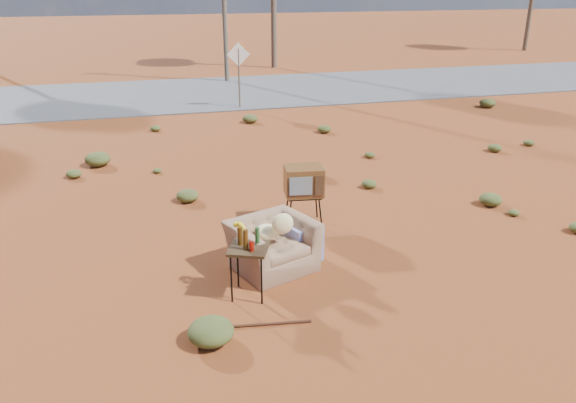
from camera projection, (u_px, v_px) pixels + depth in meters
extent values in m
plane|color=maroon|center=(296.00, 280.00, 8.28)|extent=(140.00, 140.00, 0.00)
cube|color=#565659|center=(187.00, 94.00, 21.71)|extent=(140.00, 7.00, 0.04)
imported|color=#89664B|center=(272.00, 237.00, 8.43)|extent=(1.37, 1.13, 1.03)
ellipsoid|color=#FBE699|center=(267.00, 232.00, 8.41)|extent=(0.37, 0.37, 0.22)
ellipsoid|color=#FBE699|center=(283.00, 224.00, 8.21)|extent=(0.33, 0.16, 0.33)
cube|color=navy|center=(297.00, 239.00, 8.89)|extent=(0.73, 0.89, 0.60)
cube|color=black|center=(304.00, 195.00, 10.01)|extent=(0.65, 0.53, 0.03)
cylinder|color=black|center=(290.00, 214.00, 9.89)|extent=(0.03, 0.03, 0.54)
cylinder|color=black|center=(320.00, 213.00, 9.95)|extent=(0.03, 0.03, 0.54)
cylinder|color=black|center=(287.00, 206.00, 10.28)|extent=(0.03, 0.03, 0.54)
cylinder|color=black|center=(316.00, 204.00, 10.34)|extent=(0.03, 0.03, 0.54)
cube|color=brown|center=(304.00, 181.00, 9.91)|extent=(0.73, 0.61, 0.52)
cube|color=slate|center=(301.00, 186.00, 9.65)|extent=(0.40, 0.08, 0.32)
cube|color=#472D19|center=(319.00, 185.00, 9.69)|extent=(0.15, 0.04, 0.37)
cube|color=#382714|center=(249.00, 248.00, 7.61)|extent=(0.68, 0.68, 0.04)
cylinder|color=black|center=(231.00, 278.00, 7.58)|extent=(0.02, 0.02, 0.73)
cylinder|color=black|center=(262.00, 280.00, 7.53)|extent=(0.02, 0.02, 0.73)
cylinder|color=black|center=(238.00, 264.00, 7.96)|extent=(0.02, 0.02, 0.73)
cylinder|color=black|center=(267.00, 266.00, 7.91)|extent=(0.02, 0.02, 0.73)
cylinder|color=#452A0B|center=(240.00, 236.00, 7.62)|extent=(0.07, 0.07, 0.27)
cylinder|color=#452A0B|center=(246.00, 240.00, 7.47)|extent=(0.07, 0.07, 0.29)
cylinder|color=#255123|center=(257.00, 236.00, 7.64)|extent=(0.06, 0.06, 0.25)
cylinder|color=red|center=(252.00, 246.00, 7.47)|extent=(0.07, 0.07, 0.14)
cylinder|color=silver|center=(240.00, 237.00, 7.74)|extent=(0.08, 0.08, 0.15)
ellipsoid|color=yellow|center=(239.00, 226.00, 7.68)|extent=(0.17, 0.17, 0.12)
cylinder|color=#472512|center=(256.00, 325.00, 7.16)|extent=(1.41, 0.25, 0.04)
cylinder|color=brown|center=(239.00, 79.00, 19.04)|extent=(0.06, 0.06, 2.00)
cube|color=silver|center=(238.00, 54.00, 18.74)|extent=(0.78, 0.04, 0.78)
ellipsoid|color=#444E22|center=(490.00, 199.00, 10.97)|extent=(0.44, 0.44, 0.24)
ellipsoid|color=#444E22|center=(98.00, 159.00, 13.29)|extent=(0.60, 0.60, 0.33)
ellipsoid|color=#444E22|center=(495.00, 148.00, 14.42)|extent=(0.36, 0.36, 0.20)
ellipsoid|color=#444E22|center=(324.00, 129.00, 16.20)|extent=(0.40, 0.40, 0.22)
ellipsoid|color=#444E22|center=(155.00, 128.00, 16.39)|extent=(0.30, 0.30, 0.17)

